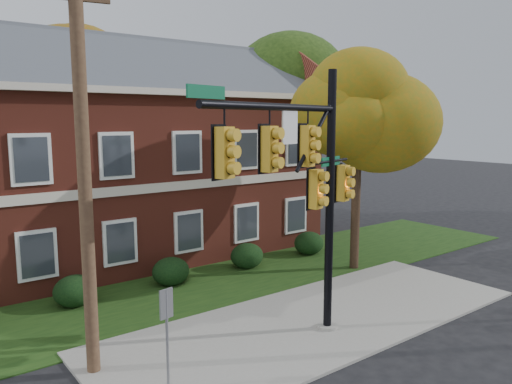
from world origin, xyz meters
TOP-DOWN VIEW (x-y plane):
  - ground at (0.00, 0.00)m, footprint 120.00×120.00m
  - sidewalk at (0.00, 1.00)m, footprint 14.00×5.00m
  - grass_strip at (0.00, 6.00)m, footprint 30.00×6.00m
  - apartment_building at (-2.00, 11.95)m, footprint 18.80×8.80m
  - hedge_left at (-5.50, 6.70)m, footprint 1.40×1.26m
  - hedge_center at (-2.00, 6.70)m, footprint 1.40×1.26m
  - hedge_right at (1.50, 6.70)m, footprint 1.40×1.26m
  - hedge_far_right at (5.00, 6.70)m, footprint 1.40×1.26m
  - tree_near_right at (5.22, 3.87)m, footprint 4.50×4.25m
  - tree_right_rear at (9.31, 12.81)m, footprint 6.30×5.95m
  - tree_far_rear at (-0.66, 19.79)m, footprint 6.84×6.46m
  - traffic_signal at (-1.57, -0.04)m, footprint 6.44×2.04m
  - utility_pole at (-6.56, 2.00)m, footprint 1.46×0.40m
  - sign_post at (-5.50, 0.18)m, footprint 0.35×0.11m

SIDE VIEW (x-z plane):
  - ground at x=0.00m, z-range 0.00..0.00m
  - grass_strip at x=0.00m, z-range 0.00..0.04m
  - sidewalk at x=0.00m, z-range 0.00..0.08m
  - hedge_left at x=-5.50m, z-range 0.00..1.05m
  - hedge_center at x=-2.00m, z-range 0.00..1.05m
  - hedge_right at x=1.50m, z-range 0.00..1.05m
  - hedge_far_right at x=5.00m, z-range 0.00..1.05m
  - sign_post at x=-5.50m, z-range 0.43..2.83m
  - traffic_signal at x=-1.57m, z-range 0.90..8.33m
  - utility_pole at x=-6.56m, z-range 0.07..9.50m
  - apartment_building at x=-2.00m, z-range 0.12..9.86m
  - tree_near_right at x=5.22m, z-range 2.38..10.96m
  - tree_right_rear at x=9.31m, z-range 2.81..13.43m
  - tree_far_rear at x=-0.66m, z-range 3.08..14.60m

